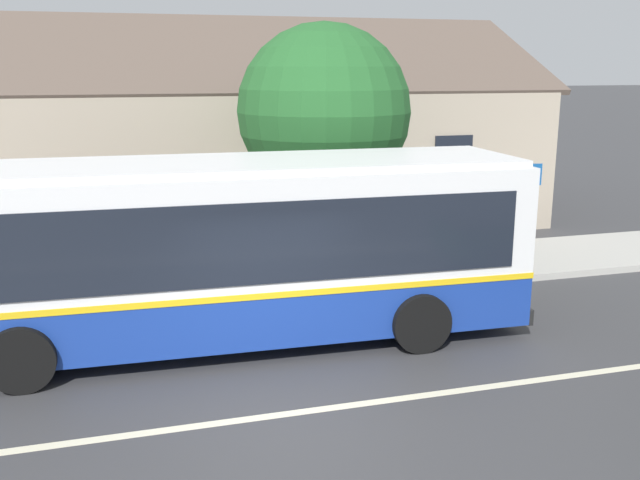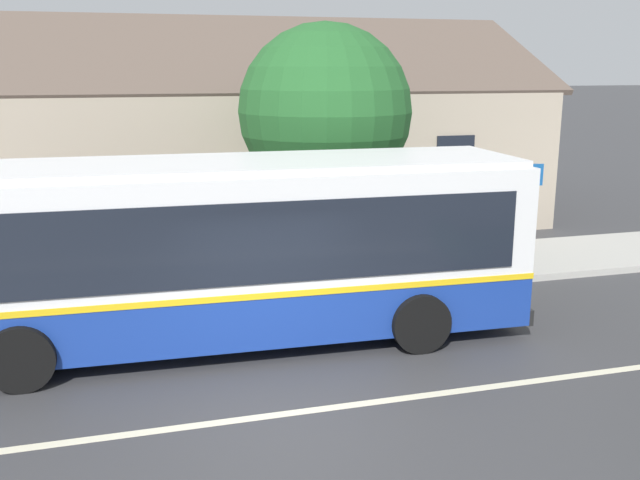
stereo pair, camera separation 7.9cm
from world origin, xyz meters
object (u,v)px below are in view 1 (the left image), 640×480
(bench_down_street, at_px, (152,267))
(transit_bus, at_px, (212,248))
(street_tree_primary, at_px, (320,116))
(bus_stop_sign, at_px, (532,204))

(bench_down_street, bearing_deg, transit_bus, -74.07)
(bench_down_street, bearing_deg, street_tree_primary, 14.04)
(bus_stop_sign, bearing_deg, bench_down_street, 173.39)
(bench_down_street, height_order, bus_stop_sign, bus_stop_sign)
(transit_bus, xyz_separation_m, bus_stop_sign, (7.37, 2.09, -0.03))
(bench_down_street, relative_size, bus_stop_sign, 0.70)
(bench_down_street, relative_size, street_tree_primary, 0.30)
(transit_bus, bearing_deg, street_tree_primary, 52.97)
(transit_bus, height_order, bench_down_street, transit_bus)
(street_tree_primary, relative_size, bus_stop_sign, 2.33)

